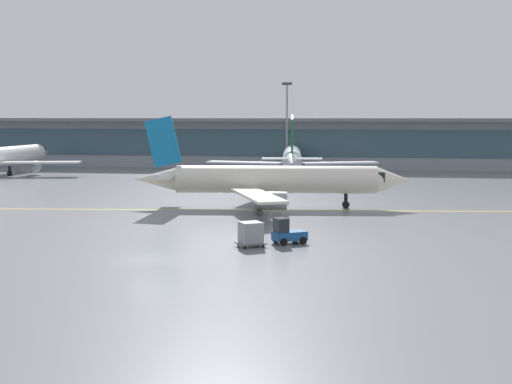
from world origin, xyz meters
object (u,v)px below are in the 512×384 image
Objects in this scene: gate_airplane_1 at (292,158)px; baggage_tug at (287,233)px; taxiing_regional_jet at (272,180)px; cargo_dolly_lead at (251,233)px; gate_airplane_0 at (3,157)px; apron_light_mast_1 at (287,123)px.

baggage_tug is (5.57, -61.47, -2.17)m from gate_airplane_1.
taxiing_regional_jet is 10.36× the size of baggage_tug.
cargo_dolly_lead is at bearing 180.00° from baggage_tug.
gate_airplane_1 is (49.06, 5.32, -0.04)m from gate_airplane_0.
gate_airplane_1 is 61.76m from baggage_tug.
taxiing_regional_jet reaches higher than baggage_tug.
apron_light_mast_1 is at bearing 62.53° from cargo_dolly_lead.
gate_airplane_1 is at bearing 61.33° from cargo_dolly_lead.
gate_airplane_0 is 49.35m from gate_airplane_1.
cargo_dolly_lead is at bearing -86.16° from apron_light_mast_1.
baggage_tug is (3.81, -21.08, -2.14)m from taxiing_regional_jet.
baggage_tug is at bearing -0.00° from cargo_dolly_lead.
baggage_tug is at bearing -132.10° from gate_airplane_0.
taxiing_regional_jet is (50.82, -35.07, -0.07)m from gate_airplane_0.
apron_light_mast_1 reaches higher than gate_airplane_0.
gate_airplane_1 is at bearing 86.17° from taxiing_regional_jet.
gate_airplane_1 is at bearing -80.13° from gate_airplane_0.
gate_airplane_0 is 1.02× the size of taxiing_regional_jet.
gate_airplane_1 is 10.48× the size of baggage_tug.
apron_light_mast_1 is (-7.64, 72.70, 7.85)m from baggage_tug.
gate_airplane_0 reaches higher than cargo_dolly_lead.
apron_light_mast_1 reaches higher than taxiing_regional_jet.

